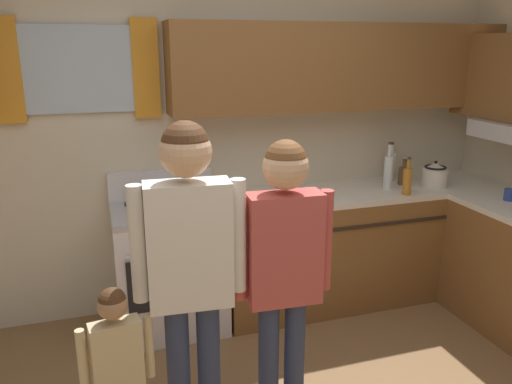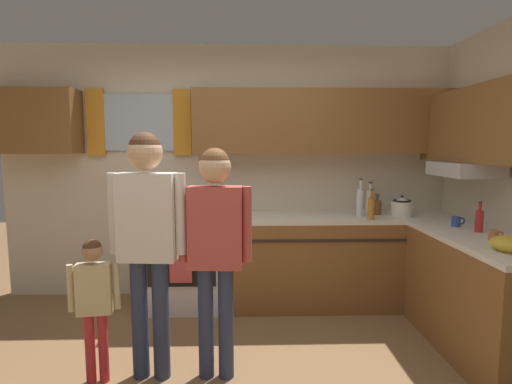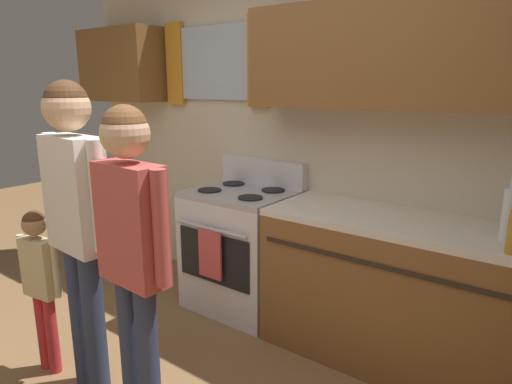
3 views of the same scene
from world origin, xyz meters
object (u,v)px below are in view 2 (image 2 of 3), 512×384
(bottle_sauce_red, at_px, (479,220))
(bottle_tall_clear, at_px, (360,202))
(stove_oven, at_px, (186,259))
(stovetop_kettle, at_px, (402,207))
(mug_cobalt_blue, at_px, (456,221))
(cup_terracotta, at_px, (494,235))
(bottle_squat_brown, at_px, (377,207))
(mixing_bowl, at_px, (509,244))
(bottle_oil_amber, at_px, (371,208))
(bottle_milk_white, at_px, (370,200))
(small_child, at_px, (94,294))
(adult_in_plaid, at_px, (215,236))
(adult_holding_child, at_px, (147,226))

(bottle_sauce_red, relative_size, bottle_tall_clear, 0.67)
(stove_oven, distance_m, stovetop_kettle, 2.17)
(mug_cobalt_blue, distance_m, cup_terracotta, 0.52)
(stove_oven, bearing_deg, bottle_tall_clear, -1.72)
(bottle_squat_brown, xyz_separation_m, mixing_bowl, (0.40, -1.41, -0.03))
(bottle_oil_amber, bearing_deg, bottle_milk_white, 73.89)
(cup_terracotta, xyz_separation_m, stovetop_kettle, (-0.28, 1.01, 0.06))
(cup_terracotta, xyz_separation_m, small_child, (-2.79, -0.21, -0.33))
(bottle_tall_clear, xyz_separation_m, adult_in_plaid, (-1.32, -1.22, -0.05))
(adult_in_plaid, bearing_deg, cup_terracotta, 4.86)
(stove_oven, relative_size, mug_cobalt_blue, 9.58)
(small_child, bearing_deg, adult_in_plaid, 2.87)
(bottle_oil_amber, relative_size, small_child, 0.29)
(bottle_milk_white, bearing_deg, adult_in_plaid, -135.60)
(bottle_sauce_red, height_order, mixing_bowl, bottle_sauce_red)
(mug_cobalt_blue, height_order, small_child, mug_cobalt_blue)
(bottle_tall_clear, xyz_separation_m, bottle_oil_amber, (0.05, -0.18, -0.03))
(bottle_milk_white, bearing_deg, adult_holding_child, -143.18)
(bottle_squat_brown, height_order, mixing_bowl, bottle_squat_brown)
(stove_oven, bearing_deg, bottle_oil_amber, -7.65)
(bottle_tall_clear, bearing_deg, bottle_oil_amber, -74.85)
(mixing_bowl, distance_m, adult_in_plaid, 1.92)
(bottle_sauce_red, xyz_separation_m, adult_holding_child, (-2.50, -0.46, 0.06))
(stove_oven, height_order, bottle_squat_brown, bottle_squat_brown)
(mug_cobalt_blue, bearing_deg, adult_in_plaid, -161.00)
(mixing_bowl, bearing_deg, bottle_squat_brown, 105.60)
(mixing_bowl, xyz_separation_m, adult_holding_child, (-2.36, 0.12, 0.10))
(bottle_tall_clear, xyz_separation_m, bottle_milk_white, (0.17, 0.24, -0.02))
(mug_cobalt_blue, distance_m, adult_in_plaid, 2.11)
(bottle_milk_white, relative_size, adult_holding_child, 0.19)
(bottle_squat_brown, bearing_deg, adult_in_plaid, -139.39)
(bottle_sauce_red, distance_m, mixing_bowl, 0.60)
(bottle_milk_white, bearing_deg, bottle_squat_brown, -82.38)
(bottle_tall_clear, bearing_deg, bottle_sauce_red, -45.67)
(cup_terracotta, bearing_deg, bottle_squat_brown, 112.77)
(bottle_squat_brown, bearing_deg, small_child, -149.86)
(bottle_squat_brown, xyz_separation_m, small_child, (-2.31, -1.34, -0.36))
(bottle_milk_white, xyz_separation_m, adult_holding_child, (-1.94, -1.45, 0.03))
(bottle_tall_clear, bearing_deg, bottle_milk_white, 54.61)
(adult_in_plaid, height_order, small_child, adult_in_plaid)
(bottle_squat_brown, bearing_deg, bottle_milk_white, 97.62)
(bottle_tall_clear, distance_m, bottle_squat_brown, 0.22)
(adult_in_plaid, bearing_deg, bottle_squat_brown, 40.61)
(adult_in_plaid, bearing_deg, stove_oven, 106.66)
(bottle_tall_clear, xyz_separation_m, small_child, (-2.12, -1.26, -0.43))
(stove_oven, bearing_deg, mixing_bowl, -31.11)
(bottle_oil_amber, distance_m, small_child, 2.45)
(bottle_oil_amber, bearing_deg, mug_cobalt_blue, -29.30)
(mixing_bowl, xyz_separation_m, small_child, (-2.71, 0.07, -0.33))
(bottle_squat_brown, height_order, cup_terracotta, bottle_squat_brown)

